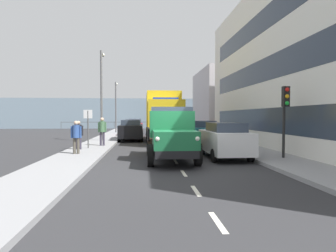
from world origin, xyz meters
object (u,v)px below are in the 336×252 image
object	(u,v)px
lorry_cargo_yellow	(163,116)
lamp_post_promenade	(102,88)
street_sign	(88,122)
lamp_post_far	(116,102)
pedestrian_couple_a	(102,129)
pedestrian_with_bag	(78,133)
traffic_light_near	(285,106)
pedestrian_in_dark_coat	(76,134)
car_red_oppositeside_1	(133,127)
car_navy_oppositeside_2	(135,126)
car_teal_kerbside_1	(201,133)
truck_vintage_green	(171,135)
car_white_kerbside_near	(225,140)
car_black_oppositeside_0	(131,130)

from	to	relation	value
lorry_cargo_yellow	lamp_post_promenade	distance (m)	5.32
street_sign	lamp_post_far	bearing A→B (deg)	-90.00
pedestrian_couple_a	street_sign	xyz separation A→B (m)	(0.61, 1.41, 0.47)
pedestrian_with_bag	traffic_light_near	world-z (taller)	traffic_light_near
pedestrian_in_dark_coat	lamp_post_promenade	world-z (taller)	lamp_post_promenade
lamp_post_far	car_red_oppositeside_1	bearing A→B (deg)	115.12
car_navy_oppositeside_2	traffic_light_near	world-z (taller)	traffic_light_near
car_teal_kerbside_1	street_sign	xyz separation A→B (m)	(7.15, 2.00, 0.79)
car_navy_oppositeside_2	traffic_light_near	distance (m)	23.04
lamp_post_far	street_sign	size ratio (longest dim) A/B	2.61
truck_vintage_green	car_red_oppositeside_1	world-z (taller)	truck_vintage_green
pedestrian_couple_a	lamp_post_promenade	xyz separation A→B (m)	(0.66, -4.40, 3.07)
lamp_post_promenade	street_sign	bearing A→B (deg)	90.45
truck_vintage_green	street_sign	distance (m)	6.23
lorry_cargo_yellow	pedestrian_couple_a	world-z (taller)	lorry_cargo_yellow
car_navy_oppositeside_2	street_sign	distance (m)	17.18
car_white_kerbside_near	car_navy_oppositeside_2	world-z (taller)	same
traffic_light_near	car_white_kerbside_near	bearing A→B (deg)	-25.92
lorry_cargo_yellow	traffic_light_near	distance (m)	11.04
pedestrian_with_bag	pedestrian_couple_a	distance (m)	2.25
car_navy_oppositeside_2	lamp_post_promenade	xyz separation A→B (m)	(2.25, 11.21, 3.39)
lamp_post_far	street_sign	xyz separation A→B (m)	(0.00, 16.63, -2.01)
car_white_kerbside_near	street_sign	size ratio (longest dim) A/B	1.80
pedestrian_in_dark_coat	street_sign	distance (m)	2.58
car_red_oppositeside_1	car_navy_oppositeside_2	world-z (taller)	same
lamp_post_promenade	lamp_post_far	xyz separation A→B (m)	(-0.05, -10.82, -0.59)
truck_vintage_green	car_red_oppositeside_1	distance (m)	16.36
lorry_cargo_yellow	pedestrian_couple_a	xyz separation A→B (m)	(4.14, 3.76, -0.87)
pedestrian_with_bag	street_sign	world-z (taller)	street_sign
truck_vintage_green	car_black_oppositeside_0	world-z (taller)	truck_vintage_green
car_red_oppositeside_1	lamp_post_promenade	bearing A→B (deg)	69.78
pedestrian_in_dark_coat	traffic_light_near	world-z (taller)	traffic_light_near
car_red_oppositeside_1	pedestrian_couple_a	distance (m)	10.64
lamp_post_far	lorry_cargo_yellow	bearing A→B (deg)	112.52
truck_vintage_green	pedestrian_with_bag	distance (m)	6.15
car_teal_kerbside_1	pedestrian_with_bag	xyz separation A→B (m)	(7.57, 2.58, 0.20)
car_black_oppositeside_0	street_sign	distance (m)	7.04
car_teal_kerbside_1	truck_vintage_green	bearing A→B (deg)	67.11
car_teal_kerbside_1	pedestrian_with_bag	world-z (taller)	pedestrian_with_bag
truck_vintage_green	car_white_kerbside_near	bearing A→B (deg)	-165.37
traffic_light_near	lamp_post_promenade	world-z (taller)	lamp_post_promenade
pedestrian_with_bag	car_navy_oppositeside_2	bearing A→B (deg)	-98.49
car_navy_oppositeside_2	lamp_post_far	xyz separation A→B (m)	(2.21, 0.39, 2.79)
truck_vintage_green	pedestrian_in_dark_coat	bearing A→B (deg)	-20.94
car_navy_oppositeside_2	pedestrian_in_dark_coat	xyz separation A→B (m)	(2.30, 19.53, 0.22)
pedestrian_with_bag	car_white_kerbside_near	bearing A→B (deg)	158.38
lamp_post_promenade	lorry_cargo_yellow	bearing A→B (deg)	172.46
pedestrian_with_bag	street_sign	size ratio (longest dim) A/B	0.72
lamp_post_far	pedestrian_in_dark_coat	bearing A→B (deg)	89.71
traffic_light_near	lamp_post_far	size ratio (longest dim) A/B	0.54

